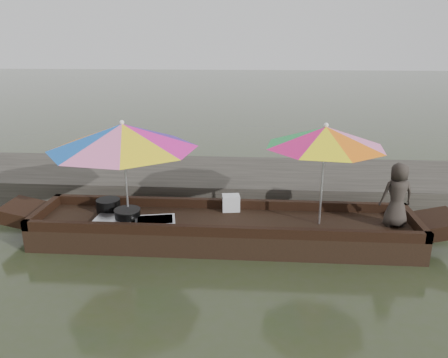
# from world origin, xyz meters

# --- Properties ---
(water) EXTENTS (80.00, 80.00, 0.00)m
(water) POSITION_xyz_m (0.00, 0.00, 0.00)
(water) COLOR #2D371D
(water) RESTS_ON ground
(dock) EXTENTS (22.00, 2.20, 0.50)m
(dock) POSITION_xyz_m (0.00, 2.20, 0.25)
(dock) COLOR #2D2B26
(dock) RESTS_ON ground
(boat_hull) EXTENTS (5.85, 1.20, 0.35)m
(boat_hull) POSITION_xyz_m (0.00, 0.00, 0.17)
(boat_hull) COLOR black
(boat_hull) RESTS_ON water
(cooking_pot) EXTENTS (0.38, 0.38, 0.20)m
(cooking_pot) POSITION_xyz_m (-1.90, 0.26, 0.45)
(cooking_pot) COLOR black
(cooking_pot) RESTS_ON boat_hull
(tray_crayfish) EXTENTS (0.67, 0.53, 0.09)m
(tray_crayfish) POSITION_xyz_m (-1.02, -0.23, 0.39)
(tray_crayfish) COLOR silver
(tray_crayfish) RESTS_ON boat_hull
(tray_scallop) EXTENTS (0.61, 0.43, 0.06)m
(tray_scallop) POSITION_xyz_m (-1.68, -0.18, 0.38)
(tray_scallop) COLOR silver
(tray_scallop) RESTS_ON boat_hull
(charcoal_grill) EXTENTS (0.38, 0.38, 0.18)m
(charcoal_grill) POSITION_xyz_m (-1.48, -0.12, 0.44)
(charcoal_grill) COLOR black
(charcoal_grill) RESTS_ON boat_hull
(supply_bag) EXTENTS (0.31, 0.26, 0.26)m
(supply_bag) POSITION_xyz_m (0.09, 0.45, 0.48)
(supply_bag) COLOR silver
(supply_bag) RESTS_ON boat_hull
(vendor) EXTENTS (0.52, 0.37, 0.98)m
(vendor) POSITION_xyz_m (2.58, 0.02, 0.84)
(vendor) COLOR #2E2823
(vendor) RESTS_ON boat_hull
(umbrella_bow) EXTENTS (2.72, 2.72, 1.55)m
(umbrella_bow) POSITION_xyz_m (-1.50, 0.00, 1.12)
(umbrella_bow) COLOR #3C14A5
(umbrella_bow) RESTS_ON boat_hull
(umbrella_stern) EXTENTS (2.14, 2.14, 1.55)m
(umbrella_stern) POSITION_xyz_m (1.46, 0.00, 1.12)
(umbrella_stern) COLOR #4B14A5
(umbrella_stern) RESTS_ON boat_hull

